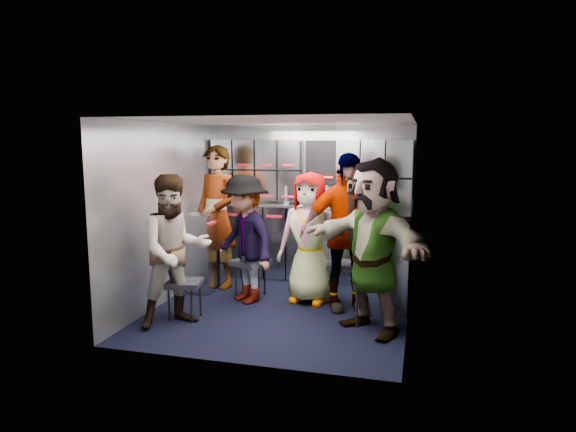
% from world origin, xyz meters
% --- Properties ---
extents(floor, '(3.00, 3.00, 0.00)m').
position_xyz_m(floor, '(0.00, 0.00, 0.00)').
color(floor, black).
rests_on(floor, ground).
extents(wall_back, '(2.80, 0.04, 2.10)m').
position_xyz_m(wall_back, '(0.00, 1.50, 1.05)').
color(wall_back, gray).
rests_on(wall_back, ground).
extents(wall_left, '(0.04, 3.00, 2.10)m').
position_xyz_m(wall_left, '(-1.40, 0.00, 1.05)').
color(wall_left, gray).
rests_on(wall_left, ground).
extents(wall_right, '(0.04, 3.00, 2.10)m').
position_xyz_m(wall_right, '(1.40, 0.00, 1.05)').
color(wall_right, gray).
rests_on(wall_right, ground).
extents(ceiling, '(2.80, 3.00, 0.02)m').
position_xyz_m(ceiling, '(0.00, 0.00, 2.10)').
color(ceiling, silver).
rests_on(ceiling, wall_back).
extents(cart_bank_back, '(2.68, 0.38, 0.99)m').
position_xyz_m(cart_bank_back, '(0.00, 1.29, 0.49)').
color(cart_bank_back, '#A0A7B0').
rests_on(cart_bank_back, ground).
extents(cart_bank_left, '(0.38, 0.76, 0.99)m').
position_xyz_m(cart_bank_left, '(-1.19, 0.56, 0.49)').
color(cart_bank_left, '#A0A7B0').
rests_on(cart_bank_left, ground).
extents(counter, '(2.68, 0.42, 0.03)m').
position_xyz_m(counter, '(0.00, 1.29, 1.01)').
color(counter, silver).
rests_on(counter, cart_bank_back).
extents(locker_bank_back, '(2.68, 0.28, 0.82)m').
position_xyz_m(locker_bank_back, '(0.00, 1.35, 1.49)').
color(locker_bank_back, '#A0A7B0').
rests_on(locker_bank_back, wall_back).
extents(locker_bank_right, '(0.28, 1.00, 0.82)m').
position_xyz_m(locker_bank_right, '(1.25, 0.70, 1.49)').
color(locker_bank_right, '#A0A7B0').
rests_on(locker_bank_right, wall_right).
extents(right_cabinet, '(0.28, 1.20, 1.00)m').
position_xyz_m(right_cabinet, '(1.25, 0.60, 0.50)').
color(right_cabinet, '#A0A7B0').
rests_on(right_cabinet, ground).
extents(coffee_niche, '(0.46, 0.16, 0.84)m').
position_xyz_m(coffee_niche, '(0.18, 1.41, 1.47)').
color(coffee_niche, black).
rests_on(coffee_niche, wall_back).
extents(red_latch_strip, '(2.60, 0.02, 0.03)m').
position_xyz_m(red_latch_strip, '(0.00, 1.09, 0.88)').
color(red_latch_strip, '#A50F1A').
rests_on(red_latch_strip, cart_bank_back).
extents(jump_seat_near_left, '(0.41, 0.40, 0.42)m').
position_xyz_m(jump_seat_near_left, '(-0.92, -0.59, 0.37)').
color(jump_seat_near_left, black).
rests_on(jump_seat_near_left, ground).
extents(jump_seat_mid_left, '(0.50, 0.48, 0.46)m').
position_xyz_m(jump_seat_mid_left, '(-0.48, 0.31, 0.41)').
color(jump_seat_mid_left, black).
rests_on(jump_seat_mid_left, ground).
extents(jump_seat_center, '(0.38, 0.36, 0.43)m').
position_xyz_m(jump_seat_center, '(0.25, 0.50, 0.38)').
color(jump_seat_center, black).
rests_on(jump_seat_center, ground).
extents(jump_seat_mid_right, '(0.43, 0.41, 0.49)m').
position_xyz_m(jump_seat_mid_right, '(0.69, 0.36, 0.43)').
color(jump_seat_mid_right, black).
rests_on(jump_seat_mid_right, ground).
extents(jump_seat_near_right, '(0.43, 0.41, 0.47)m').
position_xyz_m(jump_seat_near_right, '(1.05, -0.26, 0.41)').
color(jump_seat_near_right, black).
rests_on(jump_seat_near_right, ground).
extents(attendant_standing, '(0.78, 0.64, 1.83)m').
position_xyz_m(attendant_standing, '(-1.05, 0.66, 0.92)').
color(attendant_standing, black).
rests_on(attendant_standing, ground).
extents(attendant_arc_a, '(0.96, 0.95, 1.56)m').
position_xyz_m(attendant_arc_a, '(-0.92, -0.77, 0.78)').
color(attendant_arc_a, black).
rests_on(attendant_arc_a, ground).
extents(attendant_arc_b, '(1.11, 1.03, 1.51)m').
position_xyz_m(attendant_arc_b, '(-0.48, 0.13, 0.75)').
color(attendant_arc_b, black).
rests_on(attendant_arc_b, ground).
extents(attendant_arc_c, '(0.81, 0.58, 1.54)m').
position_xyz_m(attendant_arc_c, '(0.25, 0.32, 0.77)').
color(attendant_arc_c, black).
rests_on(attendant_arc_c, ground).
extents(attendant_arc_d, '(1.12, 0.79, 1.77)m').
position_xyz_m(attendant_arc_d, '(0.69, 0.18, 0.88)').
color(attendant_arc_d, black).
rests_on(attendant_arc_d, ground).
extents(attendant_arc_e, '(1.57, 1.43, 1.74)m').
position_xyz_m(attendant_arc_e, '(1.05, -0.44, 0.87)').
color(attendant_arc_e, black).
rests_on(attendant_arc_e, ground).
extents(bottle_left, '(0.06, 0.06, 0.27)m').
position_xyz_m(bottle_left, '(-0.06, 1.24, 1.16)').
color(bottle_left, white).
rests_on(bottle_left, counter).
extents(bottle_mid, '(0.07, 0.07, 0.26)m').
position_xyz_m(bottle_mid, '(-0.27, 1.24, 1.16)').
color(bottle_mid, white).
rests_on(bottle_mid, counter).
extents(bottle_right, '(0.07, 0.07, 0.25)m').
position_xyz_m(bottle_right, '(0.28, 1.24, 1.16)').
color(bottle_right, white).
rests_on(bottle_right, counter).
extents(cup_left, '(0.07, 0.07, 0.10)m').
position_xyz_m(cup_left, '(-1.15, 1.23, 1.08)').
color(cup_left, tan).
rests_on(cup_left, counter).
extents(cup_right, '(0.07, 0.07, 0.11)m').
position_xyz_m(cup_right, '(0.61, 1.23, 1.08)').
color(cup_right, tan).
rests_on(cup_right, counter).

